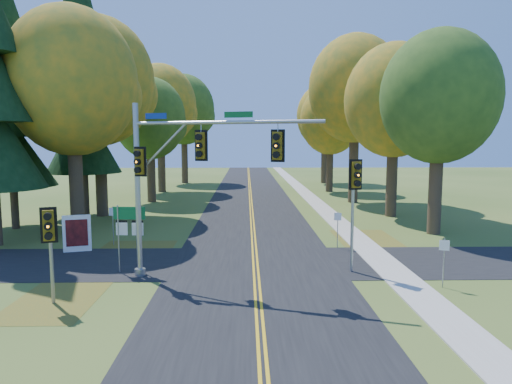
{
  "coord_description": "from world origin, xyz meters",
  "views": [
    {
      "loc": [
        -0.43,
        -19.63,
        5.91
      ],
      "look_at": [
        0.08,
        4.31,
        3.2
      ],
      "focal_mm": 32.0,
      "sensor_mm": 36.0,
      "label": 1
    }
  ],
  "objects_px": {
    "route_sign_cluster": "(130,225)",
    "east_signal_pole": "(355,187)",
    "info_kiosk": "(77,234)",
    "traffic_mast": "(180,167)"
  },
  "relations": [
    {
      "from": "traffic_mast",
      "to": "east_signal_pole",
      "type": "bearing_deg",
      "value": 24.65
    },
    {
      "from": "route_sign_cluster",
      "to": "info_kiosk",
      "type": "bearing_deg",
      "value": 138.06
    },
    {
      "from": "traffic_mast",
      "to": "info_kiosk",
      "type": "relative_size",
      "value": 4.0
    },
    {
      "from": "route_sign_cluster",
      "to": "info_kiosk",
      "type": "relative_size",
      "value": 1.56
    },
    {
      "from": "route_sign_cluster",
      "to": "east_signal_pole",
      "type": "bearing_deg",
      "value": 2.76
    },
    {
      "from": "east_signal_pole",
      "to": "route_sign_cluster",
      "type": "distance_m",
      "value": 10.11
    },
    {
      "from": "traffic_mast",
      "to": "east_signal_pole",
      "type": "distance_m",
      "value": 7.63
    },
    {
      "from": "east_signal_pole",
      "to": "route_sign_cluster",
      "type": "height_order",
      "value": "east_signal_pole"
    },
    {
      "from": "info_kiosk",
      "to": "east_signal_pole",
      "type": "bearing_deg",
      "value": -32.53
    },
    {
      "from": "traffic_mast",
      "to": "east_signal_pole",
      "type": "height_order",
      "value": "traffic_mast"
    }
  ]
}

